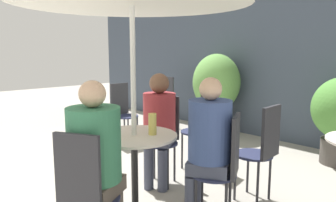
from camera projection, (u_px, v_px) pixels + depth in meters
storefront_wall at (294, 46)px, 4.94m from camera, size 10.00×0.06×3.00m
cafe_table_near at (134, 152)px, 2.82m from camera, size 0.74×0.74×0.72m
bistro_chair_0 at (85, 189)px, 2.09m from camera, size 0.41×0.42×0.94m
bistro_chair_1 at (225, 162)px, 2.59m from camera, size 0.42×0.41×0.94m
bistro_chair_2 at (163, 132)px, 3.56m from camera, size 0.41×0.42×0.94m
bistro_chair_3 at (202, 124)px, 3.92m from camera, size 0.39×0.37×0.94m
bistro_chair_4 at (263, 146)px, 3.04m from camera, size 0.37×0.37×0.94m
bistro_chair_5 at (165, 97)px, 6.17m from camera, size 0.37×0.37×0.94m
bistro_chair_6 at (122, 108)px, 4.97m from camera, size 0.37×0.37×0.94m
seated_person_0 at (96, 156)px, 2.20m from camera, size 0.43×0.44×1.25m
seated_person_1 at (208, 140)px, 2.60m from camera, size 0.43×0.41×1.23m
seated_person_2 at (159, 120)px, 3.40m from camera, size 0.40×0.42×1.20m
beer_glass_0 at (152, 124)px, 2.79m from camera, size 0.07×0.07×0.18m
beer_glass_1 at (116, 129)px, 2.71m from camera, size 0.07×0.07×0.14m
potted_plant_0 at (216, 86)px, 5.56m from camera, size 0.81×0.81×1.38m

